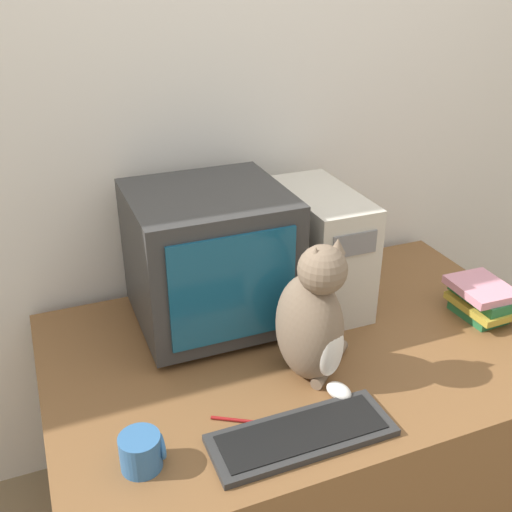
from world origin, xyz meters
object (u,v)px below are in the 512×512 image
object	(u,v)px
crt_monitor	(210,258)
pen	(237,420)
keyboard	(302,435)
cat	(313,321)
mug	(142,452)
book_stack	(482,299)
computer_tower	(320,248)

from	to	relation	value
crt_monitor	pen	bearing A→B (deg)	-100.49
keyboard	cat	distance (m)	0.29
keyboard	mug	xyz separation A→B (m)	(-0.38, 0.06, 0.03)
crt_monitor	book_stack	bearing A→B (deg)	-19.69
crt_monitor	keyboard	xyz separation A→B (m)	(0.04, -0.57, -0.22)
book_stack	pen	xyz separation A→B (m)	(-0.90, -0.17, -0.06)
cat	pen	world-z (taller)	cat
crt_monitor	keyboard	distance (m)	0.61
mug	keyboard	bearing A→B (deg)	-8.51
crt_monitor	mug	size ratio (longest dim) A/B	4.45
keyboard	mug	world-z (taller)	mug
crt_monitor	keyboard	bearing A→B (deg)	-85.98
computer_tower	keyboard	xyz separation A→B (m)	(-0.33, -0.57, -0.18)
computer_tower	keyboard	world-z (taller)	computer_tower
keyboard	cat	bearing A→B (deg)	58.47
crt_monitor	computer_tower	distance (m)	0.38
cat	mug	distance (m)	0.54
cat	book_stack	world-z (taller)	cat
computer_tower	mug	world-z (taller)	computer_tower
computer_tower	book_stack	distance (m)	0.54
computer_tower	keyboard	distance (m)	0.69
cat	book_stack	xyz separation A→B (m)	(0.65, 0.08, -0.12)
crt_monitor	mug	xyz separation A→B (m)	(-0.34, -0.52, -0.18)
crt_monitor	computer_tower	size ratio (longest dim) A/B	1.09
computer_tower	cat	size ratio (longest dim) A/B	1.00
book_stack	keyboard	bearing A→B (deg)	-159.88
keyboard	mug	bearing A→B (deg)	171.49
cat	mug	size ratio (longest dim) A/B	4.10
computer_tower	mug	bearing A→B (deg)	-144.03
keyboard	cat	size ratio (longest dim) A/B	1.09
crt_monitor	book_stack	distance (m)	0.88
cat	crt_monitor	bearing A→B (deg)	95.65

